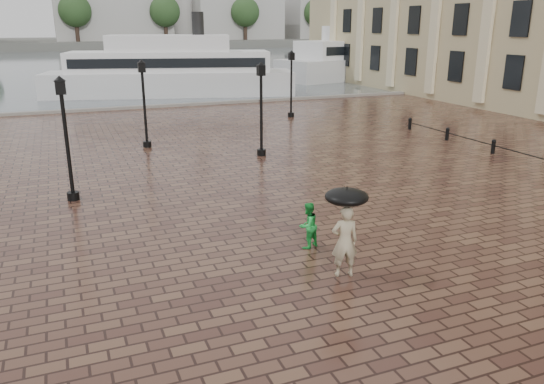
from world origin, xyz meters
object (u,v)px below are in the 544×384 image
Objects in this scene: adult_pedestrian at (345,241)px; street_lamps at (153,104)px; ferry_near at (170,71)px; ferry_far at (371,56)px; child_pedestrian at (308,225)px.

street_lamps is at bearing -69.40° from adult_pedestrian.
ferry_near is at bearing 76.38° from street_lamps.
ferry_far reaches higher than ferry_near.
child_pedestrian is (1.81, -14.82, -1.64)m from street_lamps.
ferry_far is (29.84, 44.73, 1.80)m from child_pedestrian.
ferry_near reaches higher than street_lamps.
child_pedestrian is at bearing -73.40° from adult_pedestrian.
adult_pedestrian is 0.08× the size of ferry_near.
ferry_near reaches higher than child_pedestrian.
adult_pedestrian is 55.41m from ferry_far.
ferry_near is (3.33, 38.34, 1.24)m from adult_pedestrian.
street_lamps is 0.94× the size of ferry_near.
child_pedestrian is at bearing -80.88° from ferry_near.
ferry_far reaches higher than child_pedestrian.
ferry_near reaches higher than adult_pedestrian.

